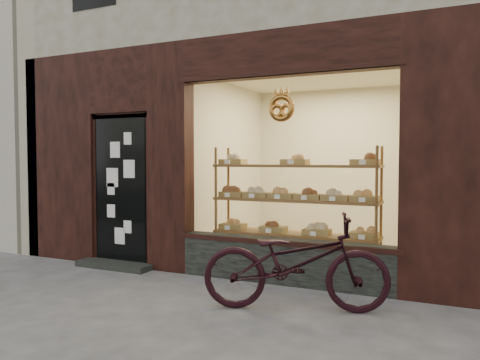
% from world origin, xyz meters
% --- Properties ---
extents(ground, '(90.00, 90.00, 0.00)m').
position_xyz_m(ground, '(0.00, 0.00, 0.00)').
color(ground, '#4A4A4A').
extents(display_shelf, '(2.20, 0.45, 1.70)m').
position_xyz_m(display_shelf, '(0.45, 2.55, 0.85)').
color(display_shelf, brown).
rests_on(display_shelf, ground).
extents(bicycle, '(1.99, 1.19, 0.99)m').
position_xyz_m(bicycle, '(0.90, 1.19, 0.49)').
color(bicycle, black).
rests_on(bicycle, ground).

